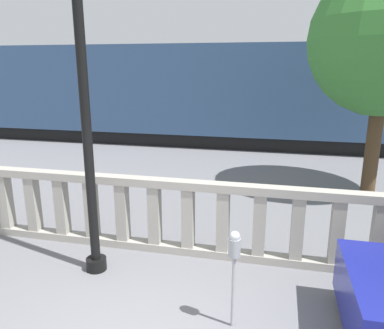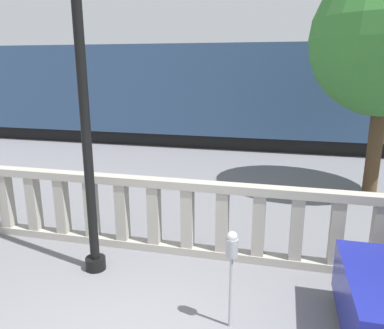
% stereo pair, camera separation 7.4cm
% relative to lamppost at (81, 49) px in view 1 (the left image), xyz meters
% --- Properties ---
extents(balustrade, '(15.24, 0.24, 1.33)m').
position_rel_lamppost_xyz_m(balustrade, '(1.31, 0.86, -2.75)').
color(balustrade, '#9E998E').
rests_on(balustrade, ground).
extents(lamppost, '(0.35, 0.35, 6.27)m').
position_rel_lamppost_xyz_m(lamppost, '(0.00, 0.00, 0.00)').
color(lamppost, black).
rests_on(lamppost, ground).
extents(parking_meter, '(0.15, 0.15, 1.30)m').
position_rel_lamppost_xyz_m(parking_meter, '(2.30, -0.85, -2.40)').
color(parking_meter, '#99999E').
rests_on(parking_meter, ground).
extents(train_near, '(27.10, 3.03, 4.57)m').
position_rel_lamppost_xyz_m(train_near, '(2.40, 10.50, -1.34)').
color(train_near, black).
rests_on(train_near, ground).
extents(train_far, '(23.17, 3.10, 3.99)m').
position_rel_lamppost_xyz_m(train_far, '(-0.23, 23.63, -1.63)').
color(train_far, black).
rests_on(train_far, ground).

